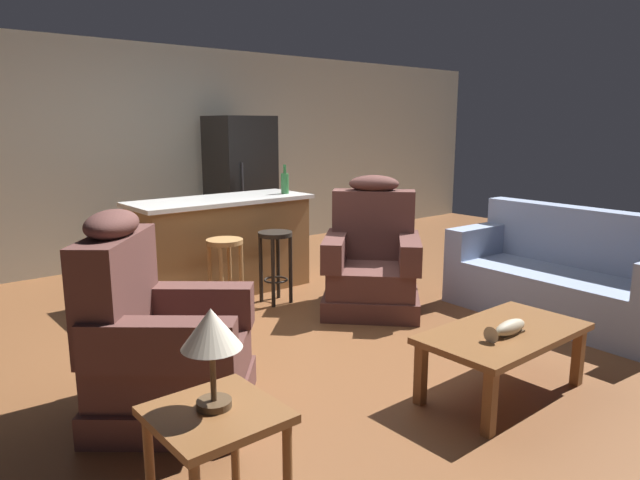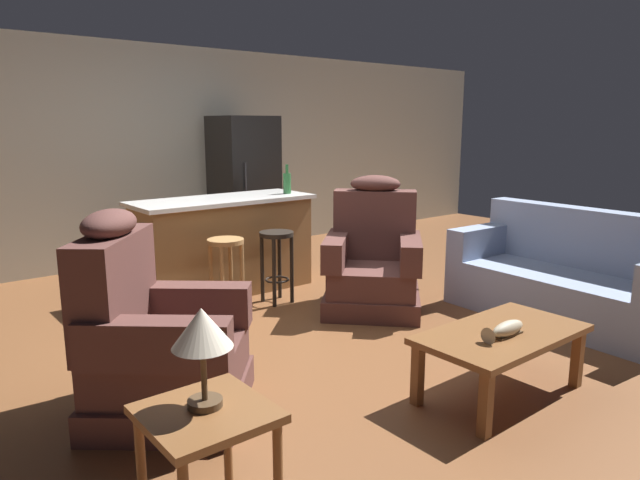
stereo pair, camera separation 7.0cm
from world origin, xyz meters
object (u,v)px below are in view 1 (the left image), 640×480
kitchen_island (223,245)px  coffee_table (504,339)px  couch (565,279)px  recliner_near_island (372,263)px  refrigerator (241,188)px  recliner_near_lamp (159,344)px  fish_figurine (507,329)px  bar_stool_right (275,254)px  end_table (216,433)px  bar_stool_left (225,263)px  table_lamp (211,333)px  bottle_tall_green (285,183)px

kitchen_island → coffee_table: bearing=-86.4°
couch → recliner_near_island: (-1.10, 1.27, 0.08)m
refrigerator → recliner_near_lamp: bearing=-128.9°
fish_figurine → recliner_near_island: bearing=69.5°
coffee_table → bar_stool_right: bearing=89.9°
coffee_table → refrigerator: 4.36m
fish_figurine → end_table: bearing=177.6°
bar_stool_right → recliner_near_island: bearing=-48.8°
recliner_near_island → kitchen_island: (-0.79, 1.31, 0.06)m
recliner_near_island → end_table: size_ratio=2.14×
recliner_near_lamp → recliner_near_island: bearing=55.2°
recliner_near_lamp → kitchen_island: recliner_near_lamp is taller
coffee_table → bar_stool_left: bar_stool_left is taller
recliner_near_lamp → end_table: bearing=-62.7°
coffee_table → fish_figurine: 0.14m
recliner_near_lamp → bar_stool_left: size_ratio=1.76×
table_lamp → kitchen_island: 3.53m
fish_figurine → table_lamp: (-1.91, 0.11, 0.41)m
couch → bar_stool_right: (-1.69, 1.95, 0.13)m
refrigerator → bar_stool_right: bearing=-113.1°
couch → end_table: 3.73m
end_table → bar_stool_right: (2.00, 2.42, 0.01)m
fish_figurine → bar_stool_left: 2.54m
end_table → table_lamp: bearing=69.0°
recliner_near_lamp → end_table: (-0.26, -1.12, 0.04)m
coffee_table → couch: couch is taller
table_lamp → kitchen_island: bearing=59.3°
recliner_near_lamp → recliner_near_island: (2.34, 0.62, 0.00)m
coffee_table → refrigerator: size_ratio=0.62×
end_table → bar_stool_right: size_ratio=0.82×
coffee_table → bar_stool_left: size_ratio=1.62×
kitchen_island → refrigerator: bearing=50.9°
fish_figurine → table_lamp: size_ratio=0.83×
kitchen_island → table_lamp: bearing=-120.7°
bottle_tall_green → kitchen_island: bearing=171.7°
table_lamp → bottle_tall_green: bottle_tall_green is taller
bar_stool_right → refrigerator: size_ratio=0.39×
table_lamp → refrigerator: refrigerator is taller
kitchen_island → recliner_near_island: bearing=-58.8°
couch → end_table: size_ratio=3.45×
coffee_table → kitchen_island: bearing=93.6°
recliner_near_island → table_lamp: size_ratio=2.93×
bar_stool_left → bar_stool_right: size_ratio=1.00×
coffee_table → bar_stool_right: bar_stool_right is taller
refrigerator → bottle_tall_green: 1.34m
couch → table_lamp: (-3.69, -0.44, 0.53)m
fish_figurine → refrigerator: bearing=78.7°
bottle_tall_green → bar_stool_right: bearing=-133.8°
recliner_near_island → bar_stool_right: bearing=-92.4°
couch → kitchen_island: kitchen_island is taller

